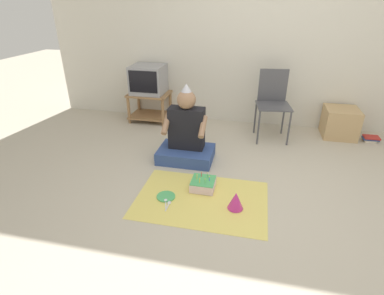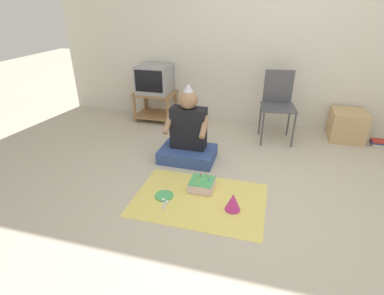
% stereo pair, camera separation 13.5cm
% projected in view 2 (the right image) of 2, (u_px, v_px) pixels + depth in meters
% --- Properties ---
extents(ground_plane, '(16.00, 16.00, 0.00)m').
position_uv_depth(ground_plane, '(252.00, 207.00, 2.71)').
color(ground_plane, '#BCB29E').
extents(wall_back, '(6.40, 0.06, 2.55)m').
position_uv_depth(wall_back, '(275.00, 34.00, 3.97)').
color(wall_back, beige).
rests_on(wall_back, ground_plane).
extents(tv_stand, '(0.60, 0.46, 0.43)m').
position_uv_depth(tv_stand, '(156.00, 103.00, 4.59)').
color(tv_stand, '#997047').
rests_on(tv_stand, ground_plane).
extents(tv, '(0.47, 0.45, 0.41)m').
position_uv_depth(tv, '(154.00, 79.00, 4.43)').
color(tv, '#99999E').
rests_on(tv, tv_stand).
extents(folding_chair, '(0.48, 0.47, 0.89)m').
position_uv_depth(folding_chair, '(278.00, 101.00, 3.85)').
color(folding_chair, '#4C4C51').
rests_on(folding_chair, ground_plane).
extents(cardboard_box_stack, '(0.42, 0.44, 0.39)m').
position_uv_depth(cardboard_box_stack, '(347.00, 125.00, 3.96)').
color(cardboard_box_stack, tan).
rests_on(cardboard_box_stack, ground_plane).
extents(book_pile, '(0.20, 0.14, 0.07)m').
position_uv_depth(book_pile, '(379.00, 143.00, 3.85)').
color(book_pile, beige).
rests_on(book_pile, ground_plane).
extents(person_seated, '(0.63, 0.45, 0.89)m').
position_uv_depth(person_seated, '(188.00, 137.00, 3.42)').
color(person_seated, '#334C8C').
rests_on(person_seated, ground_plane).
extents(party_cloth, '(1.22, 0.85, 0.01)m').
position_uv_depth(party_cloth, '(199.00, 199.00, 2.81)').
color(party_cloth, '#EAD666').
rests_on(party_cloth, ground_plane).
extents(birthday_cake, '(0.23, 0.23, 0.15)m').
position_uv_depth(birthday_cake, '(202.00, 184.00, 2.95)').
color(birthday_cake, silver).
rests_on(birthday_cake, party_cloth).
extents(party_hat_blue, '(0.14, 0.14, 0.16)m').
position_uv_depth(party_hat_blue, '(233.00, 202.00, 2.64)').
color(party_hat_blue, '#CC338C').
rests_on(party_hat_blue, party_cloth).
extents(paper_plate, '(0.18, 0.18, 0.01)m').
position_uv_depth(paper_plate, '(164.00, 196.00, 2.85)').
color(paper_plate, '#4CB266').
rests_on(paper_plate, party_cloth).
extents(plastic_spoon_near, '(0.06, 0.14, 0.01)m').
position_uv_depth(plastic_spoon_near, '(163.00, 201.00, 2.78)').
color(plastic_spoon_near, white).
rests_on(plastic_spoon_near, party_cloth).
extents(plastic_spoon_far, '(0.04, 0.15, 0.01)m').
position_uv_depth(plastic_spoon_far, '(166.00, 203.00, 2.75)').
color(plastic_spoon_far, white).
rests_on(plastic_spoon_far, party_cloth).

